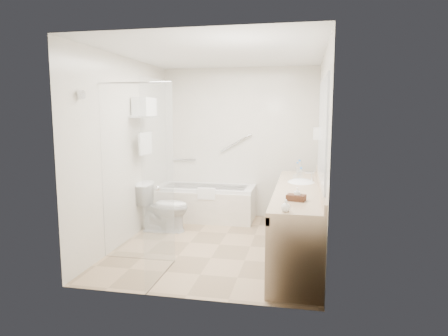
% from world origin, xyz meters
% --- Properties ---
extents(floor, '(3.20, 3.20, 0.00)m').
position_xyz_m(floor, '(0.00, 0.00, 0.00)').
color(floor, tan).
rests_on(floor, ground).
extents(ceiling, '(2.60, 3.20, 0.10)m').
position_xyz_m(ceiling, '(0.00, 0.00, 2.50)').
color(ceiling, silver).
rests_on(ceiling, wall_back).
extents(wall_back, '(2.60, 0.10, 2.50)m').
position_xyz_m(wall_back, '(0.00, 1.60, 1.25)').
color(wall_back, beige).
rests_on(wall_back, ground).
extents(wall_front, '(2.60, 0.10, 2.50)m').
position_xyz_m(wall_front, '(0.00, -1.60, 1.25)').
color(wall_front, beige).
rests_on(wall_front, ground).
extents(wall_left, '(0.10, 3.20, 2.50)m').
position_xyz_m(wall_left, '(-1.30, 0.00, 1.25)').
color(wall_left, beige).
rests_on(wall_left, ground).
extents(wall_right, '(0.10, 3.20, 2.50)m').
position_xyz_m(wall_right, '(1.30, 0.00, 1.25)').
color(wall_right, beige).
rests_on(wall_right, ground).
extents(bathtub, '(1.60, 0.73, 0.59)m').
position_xyz_m(bathtub, '(-0.50, 1.24, 0.28)').
color(bathtub, white).
rests_on(bathtub, floor).
extents(grab_bar_short, '(0.40, 0.03, 0.03)m').
position_xyz_m(grab_bar_short, '(-0.95, 1.56, 0.95)').
color(grab_bar_short, silver).
rests_on(grab_bar_short, wall_back).
extents(grab_bar_long, '(0.53, 0.03, 0.33)m').
position_xyz_m(grab_bar_long, '(-0.05, 1.56, 1.25)').
color(grab_bar_long, silver).
rests_on(grab_bar_long, wall_back).
extents(shower_enclosure, '(0.96, 0.91, 2.11)m').
position_xyz_m(shower_enclosure, '(-0.63, -0.93, 1.07)').
color(shower_enclosure, silver).
rests_on(shower_enclosure, floor).
extents(towel_shelf, '(0.24, 0.55, 0.81)m').
position_xyz_m(towel_shelf, '(-1.17, 0.35, 1.75)').
color(towel_shelf, silver).
rests_on(towel_shelf, wall_left).
extents(vanity_counter, '(0.55, 2.70, 0.95)m').
position_xyz_m(vanity_counter, '(1.02, -0.15, 0.64)').
color(vanity_counter, tan).
rests_on(vanity_counter, floor).
extents(sink, '(0.40, 0.52, 0.14)m').
position_xyz_m(sink, '(1.05, 0.25, 0.82)').
color(sink, white).
rests_on(sink, vanity_counter).
extents(faucet, '(0.03, 0.03, 0.14)m').
position_xyz_m(faucet, '(1.20, 0.25, 0.93)').
color(faucet, silver).
rests_on(faucet, vanity_counter).
extents(mirror, '(0.02, 2.00, 1.20)m').
position_xyz_m(mirror, '(1.29, -0.15, 1.55)').
color(mirror, '#AAAFB6').
rests_on(mirror, wall_right).
extents(hairdryer_unit, '(0.08, 0.10, 0.18)m').
position_xyz_m(hairdryer_unit, '(1.25, 1.05, 1.45)').
color(hairdryer_unit, white).
rests_on(hairdryer_unit, wall_right).
extents(toilet, '(0.76, 0.45, 0.72)m').
position_xyz_m(toilet, '(-0.95, 0.46, 0.36)').
color(toilet, white).
rests_on(toilet, floor).
extents(amenity_basket, '(0.21, 0.17, 0.06)m').
position_xyz_m(amenity_basket, '(1.01, -0.91, 0.88)').
color(amenity_basket, '#4A281A').
rests_on(amenity_basket, vanity_counter).
extents(soap_bottle_a, '(0.07, 0.14, 0.06)m').
position_xyz_m(soap_bottle_a, '(1.02, -0.89, 0.88)').
color(soap_bottle_a, white).
rests_on(soap_bottle_a, vanity_counter).
extents(soap_bottle_b, '(0.10, 0.12, 0.09)m').
position_xyz_m(soap_bottle_b, '(0.93, -1.40, 0.89)').
color(soap_bottle_b, white).
rests_on(soap_bottle_b, vanity_counter).
extents(water_bottle_left, '(0.06, 0.06, 0.20)m').
position_xyz_m(water_bottle_left, '(1.02, 1.10, 0.94)').
color(water_bottle_left, silver).
rests_on(water_bottle_left, vanity_counter).
extents(water_bottle_mid, '(0.05, 0.05, 0.17)m').
position_xyz_m(water_bottle_mid, '(0.99, 1.02, 0.93)').
color(water_bottle_mid, silver).
rests_on(water_bottle_mid, vanity_counter).
extents(water_bottle_right, '(0.05, 0.05, 0.17)m').
position_xyz_m(water_bottle_right, '(1.05, 0.45, 0.93)').
color(water_bottle_right, silver).
rests_on(water_bottle_right, vanity_counter).
extents(drinking_glass_near, '(0.10, 0.10, 0.10)m').
position_xyz_m(drinking_glass_near, '(1.02, 0.79, 0.90)').
color(drinking_glass_near, silver).
rests_on(drinking_glass_near, vanity_counter).
extents(drinking_glass_far, '(0.08, 0.08, 0.09)m').
position_xyz_m(drinking_glass_far, '(0.98, 0.29, 0.90)').
color(drinking_glass_far, silver).
rests_on(drinking_glass_far, vanity_counter).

